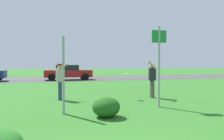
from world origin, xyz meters
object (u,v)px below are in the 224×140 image
at_px(sign_post_by_roadside, 159,59).
at_px(car_red_center_right, 68,72).
at_px(person_catcher_dark_shirt, 152,77).
at_px(sign_post_near_path, 63,75).
at_px(person_thrower_red_cap_gray_shirt, 60,78).
at_px(frisbee_white, 126,74).

xyz_separation_m(sign_post_by_roadside, car_red_center_right, (-1.97, 14.68, -0.98)).
bearing_deg(person_catcher_dark_shirt, sign_post_by_roadside, -110.37).
relative_size(sign_post_near_path, person_thrower_red_cap_gray_shirt, 1.51).
height_order(sign_post_near_path, car_red_center_right, sign_post_near_path).
xyz_separation_m(person_thrower_red_cap_gray_shirt, frisbee_white, (2.79, -0.51, 0.16)).
height_order(person_thrower_red_cap_gray_shirt, person_catcher_dark_shirt, person_catcher_dark_shirt).
bearing_deg(sign_post_near_path, person_thrower_red_cap_gray_shirt, 89.31).
distance_m(frisbee_white, car_red_center_right, 12.73).
height_order(frisbee_white, car_red_center_right, car_red_center_right).
height_order(sign_post_by_roadside, frisbee_white, sign_post_by_roadside).
relative_size(person_thrower_red_cap_gray_shirt, person_catcher_dark_shirt, 0.93).
relative_size(sign_post_by_roadside, frisbee_white, 10.63).
bearing_deg(sign_post_near_path, frisbee_white, 38.65).
distance_m(sign_post_by_roadside, person_thrower_red_cap_gray_shirt, 4.24).
bearing_deg(person_catcher_dark_shirt, frisbee_white, 178.64).
distance_m(person_thrower_red_cap_gray_shirt, car_red_center_right, 12.20).
height_order(person_catcher_dark_shirt, car_red_center_right, person_catcher_dark_shirt).
bearing_deg(sign_post_by_roadside, frisbee_white, 103.84).
height_order(sign_post_near_path, person_thrower_red_cap_gray_shirt, sign_post_near_path).
distance_m(sign_post_near_path, person_catcher_dark_shirt, 4.65).
bearing_deg(car_red_center_right, person_catcher_dark_shirt, -77.87).
relative_size(person_thrower_red_cap_gray_shirt, frisbee_white, 5.86).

